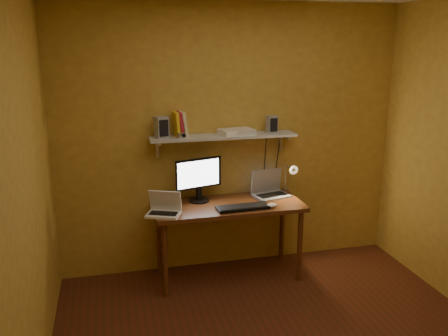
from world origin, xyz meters
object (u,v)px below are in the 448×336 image
object	(u,v)px
speaker_right	(272,124)
mouse	(272,205)
desk_lamp	(290,174)
speaker_left	(161,127)
shelf_camera	(183,135)
router	(237,132)
desk	(228,212)
keyboard	(243,207)
monitor	(199,177)
netbook	(164,208)
wall_shelf	(223,137)
laptop	(269,189)

from	to	relation	value
speaker_right	mouse	bearing A→B (deg)	-111.78
desk_lamp	speaker_left	bearing A→B (deg)	176.85
shelf_camera	router	distance (m)	0.53
desk	keyboard	xyz separation A→B (m)	(0.09, -0.16, 0.10)
monitor	speaker_left	distance (m)	0.59
desk	router	bearing A→B (deg)	55.52
keyboard	mouse	bearing A→B (deg)	-8.73
netbook	mouse	size ratio (longest dim) A/B	3.20
wall_shelf	speaker_right	bearing A→B (deg)	0.43
netbook	keyboard	world-z (taller)	netbook
desk	speaker_left	distance (m)	1.02
desk	netbook	bearing A→B (deg)	-167.64
monitor	laptop	size ratio (longest dim) A/B	1.18
netbook	router	world-z (taller)	router
keyboard	router	xyz separation A→B (m)	(0.03, 0.35, 0.64)
mouse	shelf_camera	distance (m)	1.04
wall_shelf	speaker_right	xyz separation A→B (m)	(0.48, 0.00, 0.10)
netbook	router	distance (m)	1.00
desk	netbook	distance (m)	0.65
netbook	shelf_camera	bearing A→B (deg)	72.64
keyboard	shelf_camera	xyz separation A→B (m)	(-0.49, 0.29, 0.64)
wall_shelf	speaker_right	world-z (taller)	speaker_right
netbook	keyboard	size ratio (longest dim) A/B	0.71
speaker_right	shelf_camera	distance (m)	0.88
desk	mouse	distance (m)	0.42
wall_shelf	shelf_camera	world-z (taller)	shelf_camera
laptop	router	world-z (taller)	router
speaker_left	netbook	bearing A→B (deg)	-113.15
laptop	desk_lamp	size ratio (longest dim) A/B	1.03
desk	speaker_left	size ratio (longest dim) A/B	7.17
desk	speaker_right	size ratio (longest dim) A/B	8.44
desk	speaker_right	xyz separation A→B (m)	(0.48, 0.20, 0.79)
wall_shelf	keyboard	distance (m)	0.70
router	desk	bearing A→B (deg)	-124.48
keyboard	speaker_left	bearing A→B (deg)	149.46
wall_shelf	laptop	xyz separation A→B (m)	(0.46, -0.05, -0.54)
wall_shelf	router	distance (m)	0.13
mouse	laptop	bearing A→B (deg)	63.67
laptop	router	distance (m)	0.67
router	wall_shelf	bearing A→B (deg)	174.50
speaker_right	router	xyz separation A→B (m)	(-0.36, -0.02, -0.06)
monitor	speaker_left	size ratio (longest dim) A/B	2.33
speaker_right	shelf_camera	xyz separation A→B (m)	(-0.88, -0.07, -0.05)
laptop	shelf_camera	distance (m)	1.03
desk	laptop	xyz separation A→B (m)	(0.46, 0.15, 0.15)
speaker_right	desk_lamp	bearing A→B (deg)	-26.65
speaker_right	router	distance (m)	0.36
desk	mouse	size ratio (longest dim) A/B	13.03
desk_lamp	speaker_right	world-z (taller)	speaker_right
wall_shelf	monitor	xyz separation A→B (m)	(-0.25, -0.05, -0.37)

